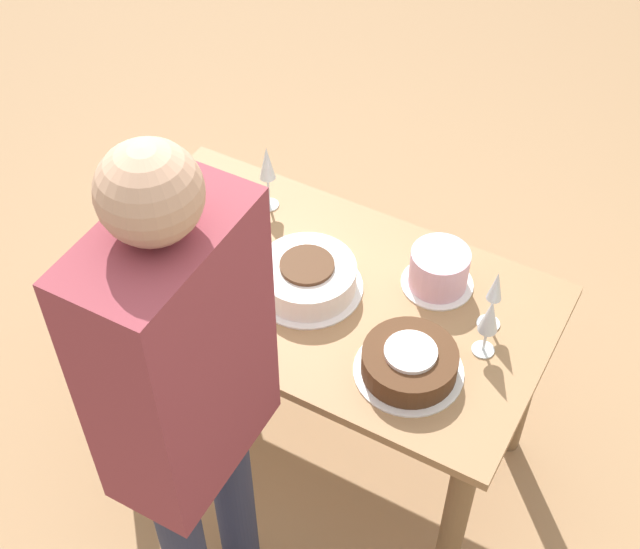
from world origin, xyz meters
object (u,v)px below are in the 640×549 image
object	(u,v)px
cake_back_decorated	(439,269)
wine_glass_far	(490,318)
wine_glass_near	(495,291)
cake_front_chocolate	(410,362)
person_cutting	(187,395)
wine_glass_extra	(267,166)
cake_center_white	(307,277)

from	to	relation	value
cake_back_decorated	wine_glass_far	bearing A→B (deg)	-38.21
wine_glass_near	wine_glass_far	bearing A→B (deg)	-76.84
cake_back_decorated	wine_glass_far	world-z (taller)	wine_glass_far
cake_front_chocolate	person_cutting	bearing A→B (deg)	-122.82
cake_back_decorated	wine_glass_near	bearing A→B (deg)	-20.63
cake_front_chocolate	wine_glass_far	world-z (taller)	wine_glass_far
wine_glass_extra	wine_glass_far	bearing A→B (deg)	-15.05
cake_center_white	cake_back_decorated	world-z (taller)	cake_back_decorated
wine_glass_extra	cake_front_chocolate	bearing A→B (deg)	-29.86
cake_back_decorated	wine_glass_extra	bearing A→B (deg)	174.88
cake_front_chocolate	wine_glass_extra	bearing A→B (deg)	150.14
wine_glass_extra	person_cutting	bearing A→B (deg)	-68.98
cake_center_white	wine_glass_far	distance (m)	0.53
person_cutting	wine_glass_extra	bearing A→B (deg)	20.48
cake_back_decorated	wine_glass_near	xyz separation A→B (m)	(0.18, -0.07, 0.07)
wine_glass_far	wine_glass_extra	size ratio (longest dim) A/B	0.87
wine_glass_far	wine_glass_extra	bearing A→B (deg)	164.95
wine_glass_near	person_cutting	xyz separation A→B (m)	(-0.44, -0.75, 0.15)
cake_front_chocolate	wine_glass_far	size ratio (longest dim) A/B	1.48
wine_glass_far	person_cutting	distance (m)	0.81
cake_back_decorated	wine_glass_extra	world-z (taller)	wine_glass_extra
cake_center_white	wine_glass_far	world-z (taller)	wine_glass_far
cake_center_white	wine_glass_extra	world-z (taller)	wine_glass_extra
cake_front_chocolate	wine_glass_near	xyz separation A→B (m)	(0.12, 0.25, 0.10)
cake_back_decorated	wine_glass_near	size ratio (longest dim) A/B	1.02
cake_front_chocolate	cake_center_white	bearing A→B (deg)	160.85
wine_glass_near	person_cutting	world-z (taller)	person_cutting
cake_center_white	person_cutting	distance (m)	0.67
cake_front_chocolate	wine_glass_far	distance (m)	0.23
wine_glass_near	wine_glass_extra	distance (m)	0.78
cake_center_white	wine_glass_extra	xyz separation A→B (m)	(-0.27, 0.24, 0.11)
cake_front_chocolate	cake_back_decorated	xyz separation A→B (m)	(-0.06, 0.32, 0.02)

